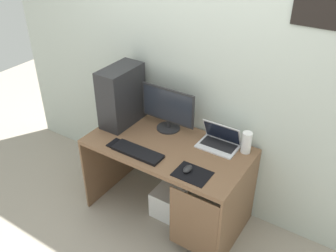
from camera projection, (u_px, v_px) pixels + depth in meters
ground_plane at (168, 211)px, 3.35m from camera, size 8.00×8.00×0.00m
wall_back at (195, 64)px, 2.94m from camera, size 4.00×0.05×2.60m
desk at (169, 162)px, 3.03m from camera, size 1.32×0.70×0.74m
pc_tower at (122, 96)px, 3.13m from camera, size 0.21×0.41×0.51m
monitor at (168, 109)px, 3.07m from camera, size 0.50×0.20×0.38m
laptop at (219, 141)px, 2.93m from camera, size 0.32×0.22×0.20m
speaker at (247, 142)px, 2.84m from camera, size 0.08×0.08×0.18m
keyboard at (138, 152)px, 2.86m from camera, size 0.42×0.14×0.02m
mousepad at (192, 174)px, 2.65m from camera, size 0.26×0.20×0.00m
mouse_left at (188, 169)px, 2.67m from camera, size 0.06×0.10×0.03m
cell_phone at (114, 143)px, 2.98m from camera, size 0.07×0.13×0.01m
subwoofer at (168, 202)px, 3.28m from camera, size 0.25×0.25×0.25m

